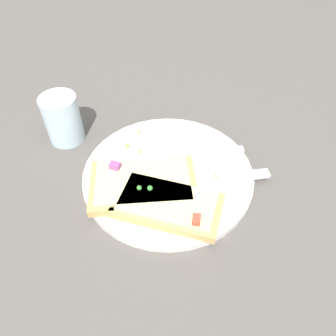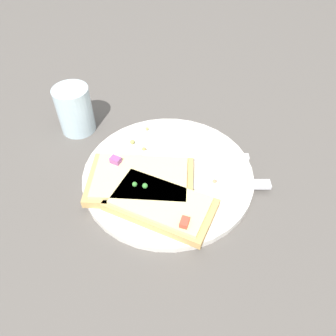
{
  "view_description": "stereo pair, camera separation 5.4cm",
  "coord_description": "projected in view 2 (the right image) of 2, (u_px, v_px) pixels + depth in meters",
  "views": [
    {
      "loc": [
        -0.31,
        -0.2,
        0.42
      ],
      "look_at": [
        0.0,
        0.0,
        0.02
      ],
      "focal_mm": 35.0,
      "sensor_mm": 36.0,
      "label": 1
    },
    {
      "loc": [
        -0.28,
        -0.24,
        0.42
      ],
      "look_at": [
        0.0,
        0.0,
        0.02
      ],
      "focal_mm": 35.0,
      "sensor_mm": 36.0,
      "label": 2
    }
  ],
  "objects": [
    {
      "name": "drinking_glass",
      "position": [
        75.0,
        110.0,
        0.61
      ],
      "size": [
        0.07,
        0.07,
        0.09
      ],
      "color": "silver",
      "rests_on": "ground"
    },
    {
      "name": "fork",
      "position": [
        180.0,
        157.0,
        0.57
      ],
      "size": [
        0.15,
        0.17,
        0.01
      ],
      "rotation": [
        0.0,
        0.0,
        8.56
      ],
      "color": "silver",
      "rests_on": "plate"
    },
    {
      "name": "pizza_slice_corner",
      "position": [
        161.0,
        204.0,
        0.49
      ],
      "size": [
        0.12,
        0.18,
        0.03
      ],
      "rotation": [
        0.0,
        0.0,
        4.99
      ],
      "color": "tan",
      "rests_on": "plate"
    },
    {
      "name": "plate",
      "position": [
        168.0,
        174.0,
        0.55
      ],
      "size": [
        0.28,
        0.28,
        0.01
      ],
      "color": "silver",
      "rests_on": "ground"
    },
    {
      "name": "ground_plane",
      "position": [
        168.0,
        177.0,
        0.55
      ],
      "size": [
        4.0,
        4.0,
        0.0
      ],
      "primitive_type": "plane",
      "color": "#56514C"
    },
    {
      "name": "knife",
      "position": [
        211.0,
        184.0,
        0.52
      ],
      "size": [
        0.16,
        0.18,
        0.01
      ],
      "rotation": [
        0.0,
        0.0,
        8.57
      ],
      "color": "silver",
      "rests_on": "plate"
    },
    {
      "name": "crumb_scatter",
      "position": [
        160.0,
        157.0,
        0.56
      ],
      "size": [
        0.06,
        0.18,
        0.01
      ],
      "color": "tan",
      "rests_on": "plate"
    },
    {
      "name": "pizza_slice_main",
      "position": [
        140.0,
        180.0,
        0.52
      ],
      "size": [
        0.18,
        0.2,
        0.03
      ],
      "rotation": [
        0.0,
        0.0,
        2.22
      ],
      "color": "tan",
      "rests_on": "plate"
    }
  ]
}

